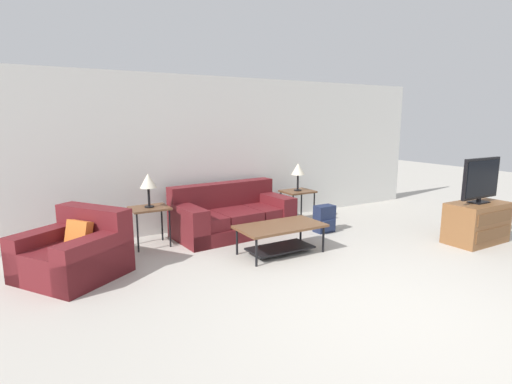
# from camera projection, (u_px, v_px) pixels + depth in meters

# --- Properties ---
(ground_plane) EXTENTS (24.00, 24.00, 0.00)m
(ground_plane) POSITION_uv_depth(u_px,v_px,m) (404.00, 317.00, 3.87)
(ground_plane) COLOR #B2ADA3
(wall_back) EXTENTS (9.11, 0.06, 2.60)m
(wall_back) POSITION_uv_depth(u_px,v_px,m) (222.00, 153.00, 7.02)
(wall_back) COLOR silver
(wall_back) RESTS_ON ground_plane
(couch) EXTENTS (1.98, 1.10, 0.82)m
(couch) POSITION_uv_depth(u_px,v_px,m) (232.00, 216.00, 6.62)
(couch) COLOR maroon
(couch) RESTS_ON ground_plane
(armchair) EXTENTS (1.42, 1.43, 0.80)m
(armchair) POSITION_uv_depth(u_px,v_px,m) (75.00, 253.00, 4.83)
(armchair) COLOR maroon
(armchair) RESTS_ON ground_plane
(coffee_table) EXTENTS (1.23, 0.66, 0.42)m
(coffee_table) POSITION_uv_depth(u_px,v_px,m) (281.00, 232.00, 5.63)
(coffee_table) COLOR brown
(coffee_table) RESTS_ON ground_plane
(side_table_left) EXTENTS (0.55, 0.46, 0.60)m
(side_table_left) POSITION_uv_depth(u_px,v_px,m) (150.00, 211.00, 5.92)
(side_table_left) COLOR brown
(side_table_left) RESTS_ON ground_plane
(side_table_right) EXTENTS (0.55, 0.46, 0.60)m
(side_table_right) POSITION_uv_depth(u_px,v_px,m) (298.00, 194.00, 7.28)
(side_table_right) COLOR brown
(side_table_right) RESTS_ON ground_plane
(table_lamp_left) EXTENTS (0.24, 0.24, 0.51)m
(table_lamp_left) POSITION_uv_depth(u_px,v_px,m) (148.00, 182.00, 5.84)
(table_lamp_left) COLOR black
(table_lamp_left) RESTS_ON side_table_left
(table_lamp_right) EXTENTS (0.24, 0.24, 0.51)m
(table_lamp_right) POSITION_uv_depth(u_px,v_px,m) (298.00, 170.00, 7.20)
(table_lamp_right) COLOR black
(table_lamp_right) RESTS_ON side_table_right
(tv_console) EXTENTS (0.98, 0.54, 0.63)m
(tv_console) POSITION_uv_depth(u_px,v_px,m) (477.00, 223.00, 6.14)
(tv_console) COLOR brown
(tv_console) RESTS_ON ground_plane
(television) EXTENTS (0.85, 0.20, 0.69)m
(television) POSITION_uv_depth(u_px,v_px,m) (481.00, 179.00, 6.02)
(television) COLOR black
(television) RESTS_ON tv_console
(backpack) EXTENTS (0.33, 0.29, 0.45)m
(backpack) POSITION_uv_depth(u_px,v_px,m) (325.00, 219.00, 6.73)
(backpack) COLOR #1E2847
(backpack) RESTS_ON ground_plane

